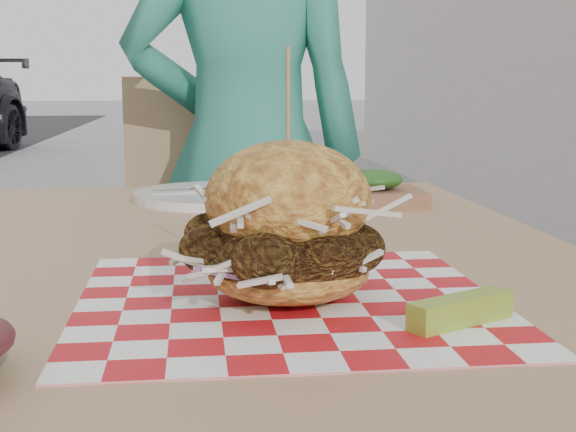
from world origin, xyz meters
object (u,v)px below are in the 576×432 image
object	(u,v)px
patio_table	(231,324)
sandwich	(288,231)
patio_chair	(217,242)
diner	(247,156)

from	to	relation	value
patio_table	sandwich	distance (m)	0.24
patio_chair	patio_table	bearing A→B (deg)	-81.90
diner	patio_chair	distance (m)	0.25
sandwich	patio_chair	bearing A→B (deg)	91.17
diner	patio_chair	world-z (taller)	diner
patio_chair	sandwich	xyz separation A→B (m)	(0.03, -1.26, 0.26)
patio_table	patio_chair	xyz separation A→B (m)	(0.02, 1.06, -0.12)
patio_table	patio_chair	world-z (taller)	patio_chair
diner	sandwich	bearing A→B (deg)	90.26
sandwich	patio_table	bearing A→B (deg)	102.05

